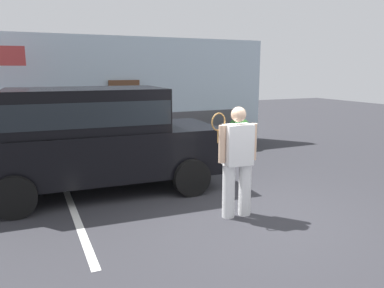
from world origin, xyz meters
TOP-DOWN VIEW (x-y plane):
  - ground_plane at (0.00, 0.00)m, footprint 40.00×40.00m
  - parking_stripe_0 at (-2.53, 1.50)m, footprint 0.12×4.40m
  - house_frontage at (-0.01, 5.94)m, footprint 8.43×0.40m
  - parked_suv at (-1.94, 2.41)m, footprint 4.70×2.37m
  - tennis_player_man at (-0.08, 0.12)m, footprint 0.80×0.31m
  - potted_plant_by_porch at (2.81, 4.75)m, footprint 0.72×0.72m
  - flag_pole at (-3.62, 4.87)m, footprint 0.80×0.10m

SIDE VIEW (x-z plane):
  - ground_plane at x=0.00m, z-range 0.00..0.00m
  - parking_stripe_0 at x=-2.53m, z-range 0.00..0.01m
  - potted_plant_by_porch at x=2.81m, z-range 0.05..1.01m
  - tennis_player_man at x=-0.08m, z-range 0.04..1.86m
  - parked_suv at x=-1.94m, z-range 0.12..2.17m
  - house_frontage at x=-0.01m, z-range -0.10..3.24m
  - flag_pole at x=-3.62m, z-range 0.58..3.56m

